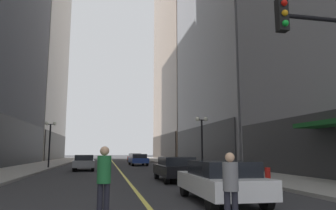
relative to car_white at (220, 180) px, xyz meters
The scene contains 16 objects.
ground_plane 29.11m from the car_white, 94.65° to the left, with size 200.00×200.00×0.00m, color #2D2D30.
sidewalk_left 30.89m from the car_white, 110.09° to the left, with size 4.50×78.00×0.15m, color gray.
sidewalk_right 29.61m from the car_white, 78.52° to the left, with size 4.50×78.00×0.15m, color gray.
lane_centre_stripe 29.11m from the car_white, 94.65° to the left, with size 0.16×70.00×0.01m, color #E5D64C.
building_left_far 62.40m from the car_white, 111.00° to the left, with size 15.95×26.00×48.33m.
building_right_mid 36.96m from the car_white, 64.12° to the left, with size 11.58×24.00×39.68m.
car_white is the anchor object (origin of this frame).
car_black 7.34m from the car_white, 88.53° to the left, with size 1.81×4.36×1.32m.
car_grey 19.20m from the car_white, 106.26° to the left, with size 1.90×4.41×1.32m.
car_blue 27.04m from the car_white, 89.56° to the left, with size 1.99×4.80×1.32m.
car_red 36.96m from the car_white, 88.86° to the left, with size 1.88×4.34×1.32m.
pedestrian_in_grey_suit 3.34m from the car_white, 107.02° to the right, with size 0.41×0.41×1.60m.
pedestrian_in_green_parka 4.06m from the car_white, 154.88° to the right, with size 0.35×0.35×1.75m.
street_lamp_left_far 23.20m from the car_white, 112.32° to the left, with size 1.06×0.36×4.43m.
street_lamp_right_mid 15.29m from the car_white, 74.46° to the left, with size 1.06×0.36×4.43m.
fire_hydrant_right 6.90m from the car_white, 48.78° to the left, with size 0.28×0.28×0.80m, color red.
Camera 1 is at (-1.32, -3.68, 1.62)m, focal length 33.19 mm.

